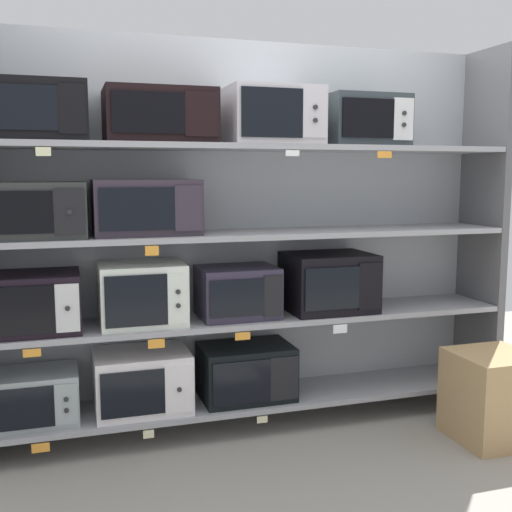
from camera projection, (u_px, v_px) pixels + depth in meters
back_panel at (244, 232)px, 3.65m from camera, size 3.12×0.04×2.18m
upright_right at (483, 228)px, 3.87m from camera, size 0.05×0.43×2.18m
shelf_0 at (256, 398)px, 3.55m from camera, size 2.92×0.43×0.03m
microwave_0 at (36, 396)px, 3.18m from camera, size 0.42×0.35×0.26m
microwave_1 at (142, 380)px, 3.33m from camera, size 0.50×0.41×0.32m
microwave_2 at (246, 371)px, 3.51m from camera, size 0.51×0.37×0.30m
price_tag_0 at (41, 448)px, 3.00m from camera, size 0.08×0.00×0.05m
price_tag_1 at (149, 434)px, 3.16m from camera, size 0.06×0.00×0.04m
price_tag_2 at (262, 420)px, 3.34m from camera, size 0.06×0.00×0.04m
shelf_1 at (256, 318)px, 3.49m from camera, size 2.92×0.43×0.03m
microwave_3 at (34, 302)px, 3.11m from camera, size 0.45×0.40×0.30m
microwave_4 at (142, 293)px, 3.27m from camera, size 0.44×0.39×0.32m
microwave_5 at (237, 292)px, 3.43m from camera, size 0.43×0.35×0.28m
microwave_6 at (329, 282)px, 3.59m from camera, size 0.49×0.40×0.33m
price_tag_3 at (32, 353)px, 2.94m from camera, size 0.08×0.00×0.04m
price_tag_4 at (156, 344)px, 3.11m from camera, size 0.08×0.00×0.05m
price_tag_5 at (243, 336)px, 3.24m from camera, size 0.08×0.00×0.04m
price_tag_6 at (340, 329)px, 3.41m from camera, size 0.08×0.00×0.05m
shelf_2 at (256, 234)px, 3.42m from camera, size 2.92×0.43×0.03m
microwave_7 at (35, 210)px, 3.06m from camera, size 0.49×0.39×0.28m
microwave_8 at (146, 207)px, 3.22m from camera, size 0.55×0.34×0.29m
price_tag_7 at (152, 251)px, 3.04m from camera, size 0.07×0.00×0.05m
shelf_3 at (256, 148)px, 3.36m from camera, size 2.92×0.43×0.03m
microwave_9 at (32, 112)px, 3.00m from camera, size 0.51×0.41×0.29m
microwave_10 at (159, 116)px, 3.18m from camera, size 0.56×0.40×0.27m
microwave_11 at (271, 117)px, 3.36m from camera, size 0.50×0.44×0.31m
microwave_12 at (363, 121)px, 3.53m from camera, size 0.46×0.36×0.29m
price_tag_8 at (43, 152)px, 2.84m from camera, size 0.07×0.00×0.04m
price_tag_9 at (292, 153)px, 3.20m from camera, size 0.08×0.00×0.03m
price_tag_10 at (385, 155)px, 3.36m from camera, size 0.09×0.00×0.04m
shipping_carton at (492, 396)px, 3.33m from camera, size 0.41×0.41×0.48m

